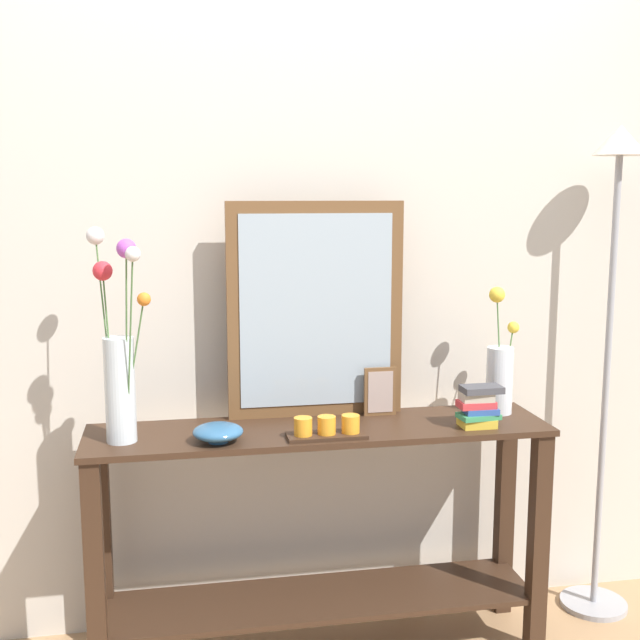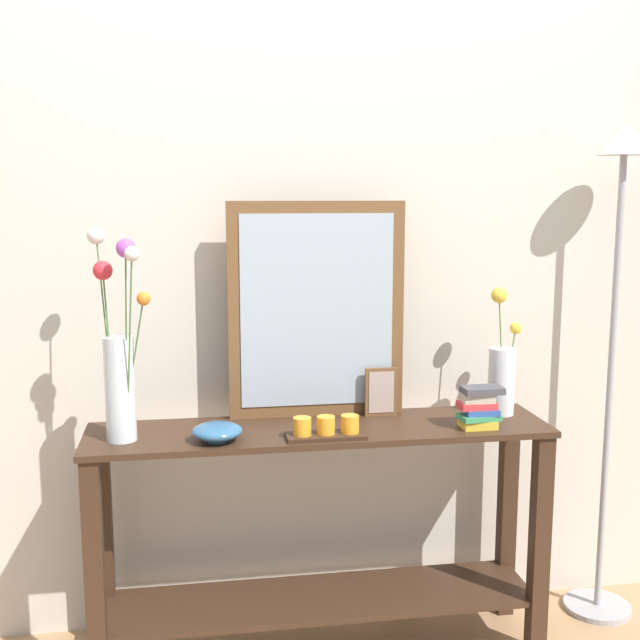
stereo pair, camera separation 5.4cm
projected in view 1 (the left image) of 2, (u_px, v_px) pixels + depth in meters
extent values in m
cube|color=beige|center=(304.00, 240.00, 2.75)|extent=(6.40, 0.08, 2.70)
cube|color=#382316|center=(320.00, 430.00, 2.56)|extent=(1.48, 0.35, 0.02)
cube|color=#382316|center=(320.00, 598.00, 2.65)|extent=(1.42, 0.31, 0.02)
cube|color=#382316|center=(95.00, 583.00, 2.36)|extent=(0.06, 0.06, 0.75)
cube|color=#382316|center=(538.00, 545.00, 2.61)|extent=(0.06, 0.06, 0.75)
cube|color=#382316|center=(103.00, 543.00, 2.62)|extent=(0.06, 0.06, 0.75)
cube|color=#382316|center=(504.00, 512.00, 2.88)|extent=(0.06, 0.06, 0.75)
cube|color=brown|center=(316.00, 310.00, 2.64)|extent=(0.59, 0.03, 0.72)
cube|color=#9EADB7|center=(316.00, 311.00, 2.63)|extent=(0.51, 0.00, 0.64)
cylinder|color=silver|center=(120.00, 390.00, 2.39)|extent=(0.09, 0.09, 0.32)
cylinder|color=#4C753D|center=(106.00, 337.00, 2.38)|extent=(0.05, 0.09, 0.60)
sphere|color=silver|center=(95.00, 236.00, 2.37)|extent=(0.05, 0.05, 0.05)
cylinder|color=#4C753D|center=(110.00, 354.00, 2.37)|extent=(0.02, 0.02, 0.50)
sphere|color=red|center=(103.00, 271.00, 2.32)|extent=(0.06, 0.06, 0.06)
cylinder|color=#4C753D|center=(127.00, 344.00, 2.34)|extent=(0.03, 0.10, 0.57)
sphere|color=#B24CB7|center=(126.00, 248.00, 2.25)|extent=(0.06, 0.06, 0.06)
cylinder|color=#4C753D|center=(130.00, 348.00, 2.32)|extent=(0.04, 0.09, 0.55)
sphere|color=silver|center=(133.00, 254.00, 2.23)|extent=(0.04, 0.04, 0.04)
cylinder|color=#4C753D|center=(133.00, 368.00, 2.37)|extent=(0.08, 0.06, 0.42)
sphere|color=orange|center=(144.00, 299.00, 2.31)|extent=(0.04, 0.04, 0.04)
cylinder|color=silver|center=(499.00, 380.00, 2.70)|extent=(0.09, 0.09, 0.23)
cylinder|color=#4C753D|center=(507.00, 367.00, 2.72)|extent=(0.06, 0.05, 0.27)
sphere|color=yellow|center=(513.00, 327.00, 2.73)|extent=(0.04, 0.04, 0.04)
cylinder|color=#4C753D|center=(499.00, 351.00, 2.70)|extent=(0.02, 0.05, 0.38)
sphere|color=yellow|center=(497.00, 295.00, 2.69)|extent=(0.05, 0.05, 0.05)
cube|color=#382316|center=(327.00, 436.00, 2.45)|extent=(0.24, 0.09, 0.01)
cylinder|color=orange|center=(303.00, 426.00, 2.43)|extent=(0.06, 0.06, 0.05)
cylinder|color=orange|center=(327.00, 425.00, 2.44)|extent=(0.06, 0.06, 0.05)
cylinder|color=orange|center=(351.00, 424.00, 2.46)|extent=(0.06, 0.06, 0.05)
cube|color=brown|center=(380.00, 391.00, 2.68)|extent=(0.11, 0.01, 0.16)
cube|color=tan|center=(381.00, 392.00, 2.67)|extent=(0.09, 0.00, 0.14)
cylinder|color=#2D5B84|center=(218.00, 441.00, 2.40)|extent=(0.06, 0.06, 0.01)
ellipsoid|color=#2D5B84|center=(218.00, 432.00, 2.40)|extent=(0.15, 0.15, 0.05)
cube|color=gold|center=(477.00, 422.00, 2.56)|extent=(0.11, 0.08, 0.03)
cube|color=#388E56|center=(478.00, 416.00, 2.55)|extent=(0.13, 0.09, 0.02)
cube|color=#2D519E|center=(480.00, 410.00, 2.56)|extent=(0.11, 0.09, 0.02)
cube|color=#C63338|center=(476.00, 404.00, 2.55)|extent=(0.12, 0.07, 0.02)
cube|color=#B2A893|center=(476.00, 396.00, 2.55)|extent=(0.10, 0.08, 0.03)
cube|color=#424247|center=(482.00, 389.00, 2.54)|extent=(0.13, 0.08, 0.02)
cylinder|color=#9E9EA3|center=(593.00, 603.00, 2.96)|extent=(0.24, 0.24, 0.02)
cylinder|color=#9E9EA3|center=(606.00, 388.00, 2.83)|extent=(0.02, 0.02, 1.62)
cone|color=beige|center=(620.00, 140.00, 2.69)|extent=(0.18, 0.18, 0.10)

